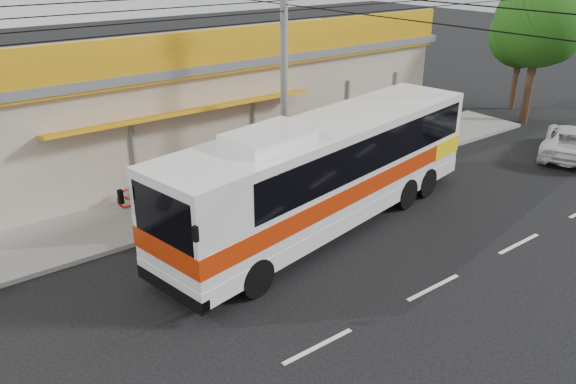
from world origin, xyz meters
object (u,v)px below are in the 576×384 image
(coach_bus, at_px, (331,165))
(tree_near, at_px, (543,25))
(motorbike_red, at_px, (144,188))
(tree_far, at_px, (525,37))
(utility_pole, at_px, (284,4))
(white_car, at_px, (572,141))

(coach_bus, relative_size, tree_near, 1.78)
(motorbike_red, height_order, tree_near, tree_near)
(coach_bus, height_order, tree_far, tree_far)
(coach_bus, distance_m, utility_pole, 5.48)
(motorbike_red, height_order, utility_pole, utility_pole)
(white_car, relative_size, tree_far, 0.83)
(coach_bus, xyz_separation_m, utility_pole, (0.38, 3.00, 4.57))
(coach_bus, xyz_separation_m, tree_far, (17.52, 4.58, 1.87))
(utility_pole, bearing_deg, tree_near, -1.22)
(motorbike_red, height_order, white_car, white_car)
(motorbike_red, relative_size, tree_near, 0.29)
(utility_pole, relative_size, tree_far, 5.86)
(white_car, bearing_deg, tree_near, -61.50)
(coach_bus, height_order, white_car, coach_bus)
(coach_bus, bearing_deg, white_car, -16.78)
(coach_bus, bearing_deg, tree_near, -0.99)
(utility_pole, bearing_deg, tree_far, 5.26)
(tree_near, bearing_deg, utility_pole, 178.78)
(tree_near, distance_m, tree_far, 2.78)
(white_car, distance_m, utility_pole, 14.27)
(utility_pole, bearing_deg, white_car, -19.61)
(motorbike_red, relative_size, tree_far, 0.36)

